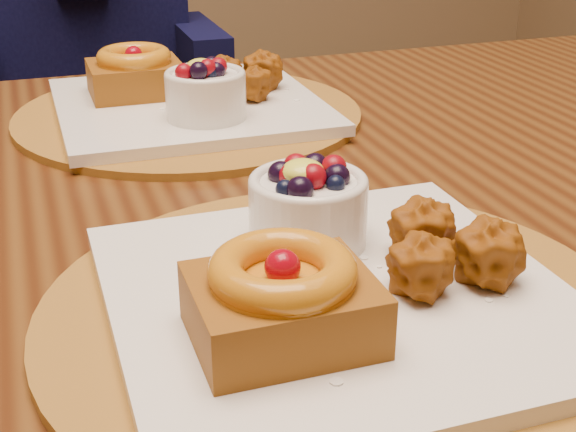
% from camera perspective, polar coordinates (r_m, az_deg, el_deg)
% --- Properties ---
extents(dining_table, '(1.60, 0.90, 0.76)m').
position_cam_1_polar(dining_table, '(0.73, -3.07, -3.72)').
color(dining_table, '#3B1B0A').
rests_on(dining_table, ground).
extents(place_setting_near, '(0.38, 0.38, 0.08)m').
position_cam_1_polar(place_setting_near, '(0.51, 3.19, -4.82)').
color(place_setting_near, brown).
rests_on(place_setting_near, dining_table).
extents(place_setting_far, '(0.38, 0.38, 0.08)m').
position_cam_1_polar(place_setting_far, '(0.89, -7.19, 8.20)').
color(place_setting_far, brown).
rests_on(place_setting_far, dining_table).
extents(chair_far, '(0.53, 0.53, 0.87)m').
position_cam_1_polar(chair_far, '(1.62, -17.55, 3.85)').
color(chair_far, black).
rests_on(chair_far, ground).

